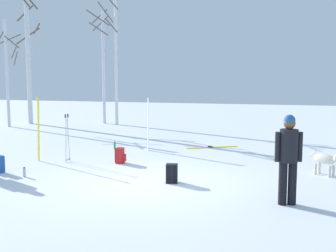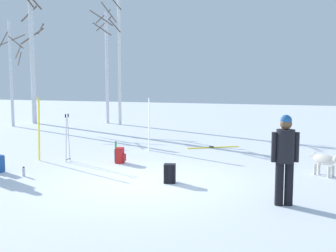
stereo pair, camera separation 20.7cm
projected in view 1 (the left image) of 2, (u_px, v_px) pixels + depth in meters
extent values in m
plane|color=white|center=(148.00, 182.00, 9.54)|extent=(60.00, 60.00, 0.00)
cylinder|color=black|center=(292.00, 183.00, 7.82)|extent=(0.16, 0.16, 0.82)
cylinder|color=black|center=(283.00, 183.00, 7.82)|extent=(0.16, 0.16, 0.82)
cylinder|color=black|center=(289.00, 146.00, 7.74)|extent=(0.34, 0.34, 0.62)
sphere|color=brown|center=(290.00, 123.00, 7.69)|extent=(0.22, 0.22, 0.22)
sphere|color=#265999|center=(290.00, 120.00, 7.68)|extent=(0.21, 0.21, 0.21)
cylinder|color=black|center=(300.00, 147.00, 7.74)|extent=(0.10, 0.10, 0.56)
cylinder|color=black|center=(278.00, 147.00, 7.73)|extent=(0.10, 0.10, 0.56)
ellipsoid|color=beige|center=(325.00, 159.00, 10.18)|extent=(0.61, 0.54, 0.26)
cylinder|color=beige|center=(313.00, 154.00, 10.45)|extent=(0.17, 0.15, 0.17)
cylinder|color=beige|center=(333.00, 171.00, 10.09)|extent=(0.07, 0.07, 0.28)
cylinder|color=beige|center=(329.00, 172.00, 10.01)|extent=(0.07, 0.07, 0.28)
cylinder|color=beige|center=(319.00, 168.00, 10.41)|extent=(0.07, 0.07, 0.28)
cylinder|color=beige|center=(315.00, 169.00, 10.32)|extent=(0.07, 0.07, 0.28)
cube|color=yellow|center=(39.00, 131.00, 11.83)|extent=(0.18, 0.14, 1.75)
cube|color=yellow|center=(38.00, 99.00, 11.73)|extent=(0.06, 0.05, 0.10)
cube|color=yellow|center=(38.00, 131.00, 11.88)|extent=(0.18, 0.14, 1.75)
cube|color=yellow|center=(37.00, 99.00, 11.77)|extent=(0.06, 0.05, 0.10)
cube|color=white|center=(148.00, 126.00, 13.62)|extent=(0.10, 0.14, 1.66)
cube|color=white|center=(148.00, 99.00, 13.52)|extent=(0.05, 0.06, 0.10)
cube|color=white|center=(148.00, 126.00, 13.68)|extent=(0.10, 0.14, 1.66)
cube|color=white|center=(148.00, 99.00, 13.58)|extent=(0.05, 0.06, 0.10)
cube|color=yellow|center=(211.00, 147.00, 14.39)|extent=(1.63, 1.04, 0.02)
cube|color=#333338|center=(210.00, 146.00, 14.37)|extent=(0.14, 0.12, 0.03)
cube|color=yellow|center=(212.00, 148.00, 14.29)|extent=(1.63, 1.04, 0.02)
cube|color=#333338|center=(211.00, 147.00, 14.28)|extent=(0.14, 0.12, 0.03)
cylinder|color=#B2B2BC|center=(69.00, 140.00, 11.86)|extent=(0.02, 0.10, 1.28)
cylinder|color=black|center=(68.00, 116.00, 11.78)|extent=(0.04, 0.04, 0.10)
cylinder|color=black|center=(69.00, 159.00, 11.93)|extent=(0.07, 0.07, 0.01)
cylinder|color=#B2B2BC|center=(66.00, 140.00, 11.73)|extent=(0.02, 0.10, 1.28)
cylinder|color=black|center=(65.00, 116.00, 11.65)|extent=(0.04, 0.04, 0.10)
cylinder|color=black|center=(67.00, 160.00, 11.79)|extent=(0.07, 0.07, 0.01)
cube|color=black|center=(172.00, 173.00, 9.47)|extent=(0.29, 0.25, 0.44)
cube|color=black|center=(172.00, 175.00, 9.61)|extent=(0.20, 0.10, 0.20)
cube|color=black|center=(175.00, 175.00, 9.35)|extent=(0.04, 0.03, 0.37)
cube|color=black|center=(168.00, 174.00, 9.36)|extent=(0.04, 0.03, 0.37)
cube|color=red|center=(120.00, 155.00, 11.68)|extent=(0.24, 0.29, 0.44)
cube|color=red|center=(124.00, 158.00, 11.67)|extent=(0.09, 0.20, 0.20)
cube|color=black|center=(115.00, 156.00, 11.62)|extent=(0.03, 0.04, 0.37)
cube|color=black|center=(117.00, 155.00, 11.76)|extent=(0.03, 0.04, 0.37)
cube|color=black|center=(1.00, 163.00, 10.62)|extent=(0.04, 0.04, 0.37)
cube|color=black|center=(4.00, 164.00, 10.53)|extent=(0.04, 0.04, 0.37)
cylinder|color=silver|center=(24.00, 173.00, 10.05)|extent=(0.07, 0.07, 0.22)
cylinder|color=black|center=(24.00, 168.00, 10.04)|extent=(0.04, 0.04, 0.02)
cylinder|color=green|center=(115.00, 146.00, 14.00)|extent=(0.07, 0.07, 0.24)
cylinder|color=black|center=(115.00, 142.00, 13.98)|extent=(0.05, 0.05, 0.02)
cylinder|color=silver|center=(7.00, 74.00, 20.28)|extent=(0.14, 0.14, 5.21)
cylinder|color=brown|center=(16.00, 59.00, 20.42)|extent=(0.70, 0.64, 0.64)
cylinder|color=brown|center=(12.00, 42.00, 19.91)|extent=(0.22, 0.89, 0.55)
cylinder|color=brown|center=(14.00, 52.00, 20.41)|extent=(0.71, 0.49, 0.62)
cylinder|color=brown|center=(9.00, 39.00, 20.68)|extent=(1.15, 0.52, 0.57)
cylinder|color=silver|center=(28.00, 59.00, 21.59)|extent=(0.24, 0.24, 6.76)
cylinder|color=brown|center=(25.00, 13.00, 21.66)|extent=(0.66, 0.70, 0.91)
cylinder|color=brown|center=(28.00, 36.00, 22.01)|extent=(1.09, 0.74, 0.93)
cylinder|color=brown|center=(37.00, 29.00, 21.68)|extent=(0.84, 0.70, 0.47)
cylinder|color=silver|center=(104.00, 68.00, 21.76)|extent=(0.16, 0.16, 5.82)
cylinder|color=brown|center=(98.00, 18.00, 20.87)|extent=(1.27, 0.12, 0.86)
cylinder|color=brown|center=(100.00, 16.00, 21.80)|extent=(0.63, 0.69, 0.81)
cylinder|color=brown|center=(105.00, 12.00, 21.09)|extent=(0.62, 0.66, 0.99)
cylinder|color=brown|center=(101.00, 23.00, 21.86)|extent=(0.68, 0.61, 0.83)
cylinder|color=brown|center=(99.00, 29.00, 21.04)|extent=(1.06, 0.06, 0.71)
cylinder|color=white|center=(116.00, 51.00, 21.09)|extent=(0.16, 0.16, 7.53)
cylinder|color=brown|center=(112.00, 26.00, 20.66)|extent=(0.71, 0.20, 0.71)
cylinder|color=brown|center=(110.00, 0.00, 20.41)|extent=(0.95, 0.21, 1.01)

